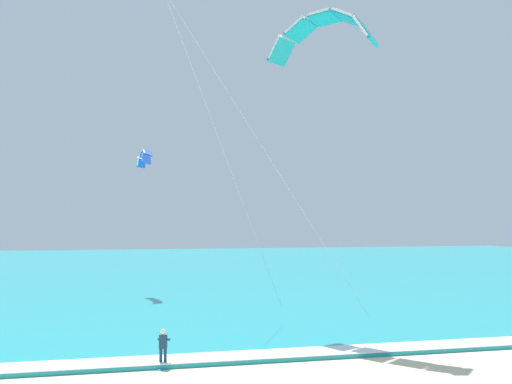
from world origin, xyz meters
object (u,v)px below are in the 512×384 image
surfboard (163,367)px  kite_primary (322,30)px  kitesurfer (163,346)px  kite_distant (145,156)px

surfboard → kite_primary: 21.72m
kitesurfer → kite_distant: 29.99m
kitesurfer → kite_distant: kite_distant is taller
surfboard → kite_primary: kite_primary is taller
kitesurfer → kite_distant: (1.22, 27.75, 11.32)m
kitesurfer → kite_primary: 20.96m
kitesurfer → surfboard: bearing=-108.9°
kite_distant → kite_primary: bearing=-66.9°
kitesurfer → kite_distant: size_ratio=0.40×
surfboard → kitesurfer: size_ratio=0.87×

